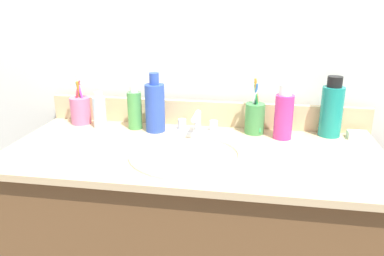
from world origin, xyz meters
The scene contains 13 objects.
countertop centered at (0.00, 0.00, 0.76)m, with size 1.16×0.52×0.02m, color #D1B284.
backsplash centered at (0.00, 0.25, 0.81)m, with size 1.16×0.02×0.09m, color #D1B284.
back_wall centered at (0.00, 0.31, 0.65)m, with size 2.26×0.04×1.30m, color silver.
sink_basin centered at (-0.01, -0.05, 0.74)m, with size 0.35×0.35×0.11m.
faucet centered at (-0.01, 0.15, 0.79)m, with size 0.16×0.10×0.08m.
bottle_gel_clear centered at (-0.37, 0.16, 0.83)m, with size 0.05×0.05×0.13m.
bottle_soap_pink centered at (0.28, 0.15, 0.85)m, with size 0.06×0.06×0.18m.
bottle_mouthwash_teal centered at (0.43, 0.21, 0.86)m, with size 0.07×0.07×0.20m.
bottle_shampoo_blue centered at (-0.16, 0.15, 0.86)m, with size 0.07×0.07×0.21m.
bottle_toner_green centered at (-0.24, 0.17, 0.84)m, with size 0.05×0.05×0.16m.
cup_pink centered at (-0.45, 0.19, 0.82)m, with size 0.07×0.08×0.19m.
cup_green centered at (0.18, 0.19, 0.82)m, with size 0.07×0.08×0.19m.
soap_bar centered at (0.52, 0.19, 0.78)m, with size 0.06×0.04×0.02m, color white.
Camera 1 is at (0.18, -1.10, 1.21)m, focal length 36.27 mm.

